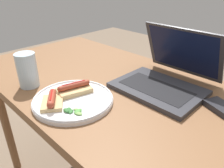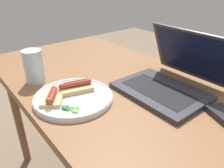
% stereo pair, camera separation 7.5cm
% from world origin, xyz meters
% --- Properties ---
extents(desk, '(1.44, 0.69, 0.72)m').
position_xyz_m(desk, '(0.00, 0.00, 0.66)').
color(desk, brown).
rests_on(desk, ground_plane).
extents(laptop, '(0.32, 0.32, 0.22)m').
position_xyz_m(laptop, '(0.11, 0.13, 0.76)').
color(laptop, '#2D2D33').
rests_on(laptop, desk).
extents(plate, '(0.28, 0.28, 0.02)m').
position_xyz_m(plate, '(-0.05, -0.19, 0.73)').
color(plate, silver).
rests_on(plate, desk).
extents(sausage_toast_left, '(0.10, 0.13, 0.04)m').
position_xyz_m(sausage_toast_left, '(-0.08, -0.16, 0.75)').
color(sausage_toast_left, tan).
rests_on(sausage_toast_left, plate).
extents(sausage_toast_middle, '(0.11, 0.11, 0.04)m').
position_xyz_m(sausage_toast_middle, '(-0.07, -0.26, 0.75)').
color(sausage_toast_middle, tan).
rests_on(sausage_toast_middle, plate).
extents(salad_pile, '(0.07, 0.05, 0.01)m').
position_xyz_m(salad_pile, '(0.02, -0.24, 0.74)').
color(salad_pile, '#4C8E3D').
rests_on(salad_pile, plate).
extents(drinking_glass, '(0.08, 0.08, 0.13)m').
position_xyz_m(drinking_glass, '(-0.27, -0.24, 0.79)').
color(drinking_glass, silver).
rests_on(drinking_glass, desk).
extents(external_drive, '(0.11, 0.09, 0.02)m').
position_xyz_m(external_drive, '(0.33, 0.12, 0.73)').
color(external_drive, '#232328').
rests_on(external_drive, desk).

